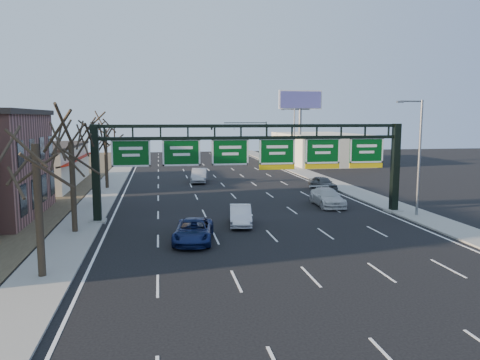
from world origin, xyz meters
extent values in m
plane|color=black|center=(0.00, 0.00, 0.00)|extent=(160.00, 160.00, 0.00)
cube|color=gray|center=(-12.80, 20.00, 0.06)|extent=(3.00, 120.00, 0.12)
cube|color=gray|center=(12.80, 20.00, 0.06)|extent=(3.00, 120.00, 0.12)
cube|color=white|center=(0.00, 20.00, 0.01)|extent=(21.60, 120.00, 0.01)
cube|color=black|center=(-11.70, 8.00, 3.60)|extent=(0.55, 0.55, 7.20)
cube|color=gray|center=(-11.70, 8.00, 0.10)|extent=(1.20, 1.20, 0.20)
cube|color=black|center=(11.70, 8.00, 3.60)|extent=(0.55, 0.55, 7.20)
cube|color=gray|center=(11.70, 8.00, 0.10)|extent=(1.20, 1.20, 0.20)
cube|color=black|center=(0.00, 8.00, 7.05)|extent=(23.40, 0.25, 0.25)
cube|color=black|center=(0.00, 8.00, 6.15)|extent=(23.40, 0.25, 0.25)
cube|color=#044412|center=(-9.17, 8.00, 5.10)|extent=(2.80, 0.10, 2.00)
cube|color=#044412|center=(-5.50, 8.00, 5.10)|extent=(2.80, 0.10, 2.00)
cube|color=#044412|center=(-1.83, 8.00, 5.10)|extent=(2.80, 0.10, 2.00)
cube|color=#044412|center=(1.83, 8.00, 5.10)|extent=(2.80, 0.10, 2.00)
cube|color=yellow|center=(1.83, 8.00, 3.88)|extent=(2.80, 0.10, 0.40)
cube|color=#044412|center=(5.50, 8.00, 5.10)|extent=(2.80, 0.10, 2.00)
cube|color=yellow|center=(5.50, 8.00, 3.88)|extent=(2.80, 0.10, 0.40)
cube|color=#044412|center=(9.17, 8.00, 5.10)|extent=(2.80, 0.10, 2.00)
cube|color=yellow|center=(9.17, 8.00, 3.88)|extent=(2.80, 0.10, 0.40)
cube|color=beige|center=(-21.50, 29.00, 2.20)|extent=(10.00, 18.00, 4.40)
cube|color=#332B26|center=(-21.50, 29.00, 4.55)|extent=(10.40, 18.40, 0.30)
cube|color=maroon|center=(-16.40, 29.00, 3.00)|extent=(1.20, 18.00, 0.40)
cube|color=beige|center=(20.00, 50.00, 2.50)|extent=(12.00, 20.00, 5.00)
cylinder|color=black|center=(-12.80, -4.00, 3.35)|extent=(0.36, 0.36, 6.46)
cylinder|color=black|center=(-12.80, 5.00, 3.16)|extent=(0.36, 0.36, 6.08)
cylinder|color=black|center=(-12.80, 15.00, 3.54)|extent=(0.36, 0.36, 6.84)
cylinder|color=black|center=(-12.80, 25.00, 3.35)|extent=(0.36, 0.36, 6.46)
cylinder|color=slate|center=(12.60, 6.00, 4.62)|extent=(0.20, 0.20, 9.00)
cylinder|color=slate|center=(11.70, 6.00, 9.02)|extent=(1.80, 0.12, 0.12)
cube|color=slate|center=(10.80, 6.00, 8.97)|extent=(0.50, 0.22, 0.15)
cylinder|color=slate|center=(12.60, 40.00, 4.62)|extent=(0.20, 0.20, 9.00)
cylinder|color=slate|center=(11.70, 40.00, 9.02)|extent=(1.80, 0.12, 0.12)
cube|color=slate|center=(10.80, 40.00, 8.97)|extent=(0.50, 0.22, 0.15)
cylinder|color=slate|center=(15.00, 45.00, 4.50)|extent=(0.50, 0.50, 9.00)
cube|color=slate|center=(15.00, 45.00, 9.00)|extent=(3.00, 0.30, 0.20)
cube|color=white|center=(15.00, 45.00, 10.50)|extent=(7.00, 0.30, 3.00)
cube|color=#5554A8|center=(15.00, 44.80, 10.50)|extent=(6.60, 0.05, 2.60)
cylinder|color=black|center=(11.80, 55.00, 3.50)|extent=(0.18, 0.18, 7.00)
cylinder|color=black|center=(8.00, 55.00, 6.80)|extent=(7.60, 0.14, 0.14)
imported|color=black|center=(6.00, 55.00, 6.00)|extent=(0.20, 0.20, 1.00)
imported|color=black|center=(2.00, 55.00, 6.00)|extent=(0.54, 0.54, 1.62)
imported|color=#121F52|center=(-5.14, 1.42, 0.70)|extent=(3.05, 5.31, 1.39)
imported|color=silver|center=(-1.47, 5.47, 0.71)|extent=(2.09, 4.48, 1.42)
imported|color=silver|center=(7.27, 11.43, 0.76)|extent=(2.28, 5.28, 1.51)
imported|color=#444749|center=(10.05, 20.29, 0.72)|extent=(2.26, 4.43, 1.45)
imported|color=#A3A3A8|center=(-2.48, 28.42, 0.82)|extent=(2.41, 5.19, 1.65)
camera|label=1|loc=(-7.11, -26.98, 7.65)|focal=35.00mm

